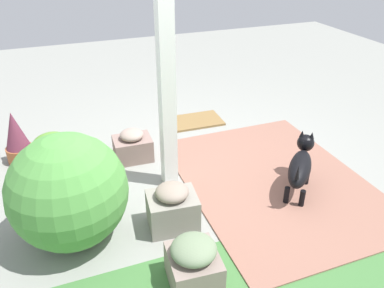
# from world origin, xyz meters

# --- Properties ---
(ground_plane) EXTENTS (12.00, 12.00, 0.00)m
(ground_plane) POSITION_xyz_m (0.00, 0.00, 0.00)
(ground_plane) COLOR gray
(brick_path) EXTENTS (1.80, 2.40, 0.02)m
(brick_path) POSITION_xyz_m (-0.79, 0.39, 0.01)
(brick_path) COLOR #8F6050
(brick_path) RESTS_ON ground
(porch_pillar) EXTENTS (0.14, 0.14, 2.20)m
(porch_pillar) POSITION_xyz_m (0.24, 0.01, 1.10)
(porch_pillar) COLOR white
(porch_pillar) RESTS_ON ground
(stone_planter_nearest) EXTENTS (0.43, 0.34, 0.37)m
(stone_planter_nearest) POSITION_xyz_m (0.49, -0.58, 0.17)
(stone_planter_nearest) COLOR gray
(stone_planter_nearest) RESTS_ON ground
(stone_planter_mid) EXTENTS (0.46, 0.38, 0.43)m
(stone_planter_mid) POSITION_xyz_m (0.42, 0.66, 0.20)
(stone_planter_mid) COLOR gray
(stone_planter_mid) RESTS_ON ground
(stone_planter_far) EXTENTS (0.39, 0.43, 0.42)m
(stone_planter_far) POSITION_xyz_m (0.48, 1.32, 0.20)
(stone_planter_far) COLOR gray
(stone_planter_far) RESTS_ON ground
(round_shrub) EXTENTS (0.97, 0.97, 0.97)m
(round_shrub) POSITION_xyz_m (1.25, 0.51, 0.48)
(round_shrub) COLOR #4E9241
(round_shrub) RESTS_ON ground
(terracotta_pot_spiky) EXTENTS (0.29, 0.29, 0.61)m
(terracotta_pot_spiky) POSITION_xyz_m (1.70, -0.99, 0.29)
(terracotta_pot_spiky) COLOR #9E5731
(terracotta_pot_spiky) RESTS_ON ground
(terracotta_pot_broad) EXTENTS (0.41, 0.41, 0.46)m
(terracotta_pot_broad) POSITION_xyz_m (1.34, -0.60, 0.27)
(terracotta_pot_broad) COLOR #C2723F
(terracotta_pot_broad) RESTS_ON ground
(dog) EXTENTS (0.62, 0.66, 0.53)m
(dog) POSITION_xyz_m (-0.92, 0.61, 0.31)
(dog) COLOR black
(dog) RESTS_ON ground
(doormat) EXTENTS (0.73, 0.48, 0.03)m
(doormat) POSITION_xyz_m (-0.52, -1.22, 0.01)
(doormat) COLOR olive
(doormat) RESTS_ON ground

